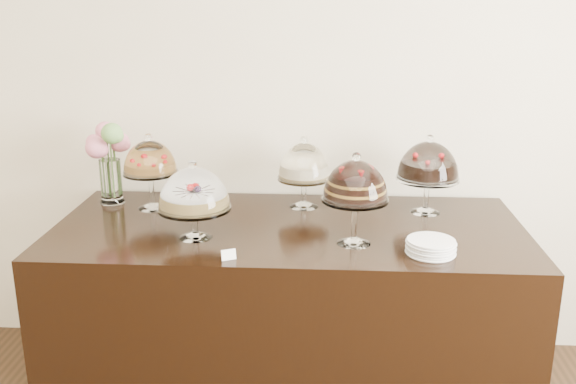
# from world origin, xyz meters

# --- Properties ---
(wall_back) EXTENTS (5.00, 0.04, 3.00)m
(wall_back) POSITION_xyz_m (0.00, 3.00, 1.50)
(wall_back) COLOR beige
(wall_back) RESTS_ON ground
(display_counter) EXTENTS (2.20, 1.00, 0.90)m
(display_counter) POSITION_xyz_m (-0.13, 2.45, 0.45)
(display_counter) COLOR black
(display_counter) RESTS_ON ground
(cake_stand_sugar_sponge) EXTENTS (0.32, 0.32, 0.36)m
(cake_stand_sugar_sponge) POSITION_xyz_m (-0.54, 2.27, 1.11)
(cake_stand_sugar_sponge) COLOR white
(cake_stand_sugar_sponge) RESTS_ON display_counter
(cake_stand_choco_layer) EXTENTS (0.29, 0.29, 0.41)m
(cake_stand_choco_layer) POSITION_xyz_m (0.17, 2.24, 1.17)
(cake_stand_choco_layer) COLOR white
(cake_stand_choco_layer) RESTS_ON display_counter
(cake_stand_cheesecake) EXTENTS (0.27, 0.27, 0.37)m
(cake_stand_cheesecake) POSITION_xyz_m (-0.07, 2.74, 1.12)
(cake_stand_cheesecake) COLOR white
(cake_stand_cheesecake) RESTS_ON display_counter
(cake_stand_dark_choco) EXTENTS (0.31, 0.31, 0.39)m
(cake_stand_dark_choco) POSITION_xyz_m (0.54, 2.69, 1.15)
(cake_stand_dark_choco) COLOR white
(cake_stand_dark_choco) RESTS_ON display_counter
(cake_stand_fruit_tart) EXTENTS (0.27, 0.27, 0.39)m
(cake_stand_fruit_tart) POSITION_xyz_m (-0.84, 2.67, 1.15)
(cake_stand_fruit_tart) COLOR white
(cake_stand_fruit_tart) RESTS_ON display_counter
(flower_vase) EXTENTS (0.22, 0.28, 0.44)m
(flower_vase) POSITION_xyz_m (-1.07, 2.74, 1.17)
(flower_vase) COLOR white
(flower_vase) RESTS_ON display_counter
(plate_stack) EXTENTS (0.20, 0.20, 0.06)m
(plate_stack) POSITION_xyz_m (0.48, 2.14, 0.93)
(plate_stack) COLOR white
(plate_stack) RESTS_ON display_counter
(price_card_left) EXTENTS (0.06, 0.04, 0.04)m
(price_card_left) POSITION_xyz_m (-0.35, 2.02, 0.92)
(price_card_left) COLOR white
(price_card_left) RESTS_ON display_counter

